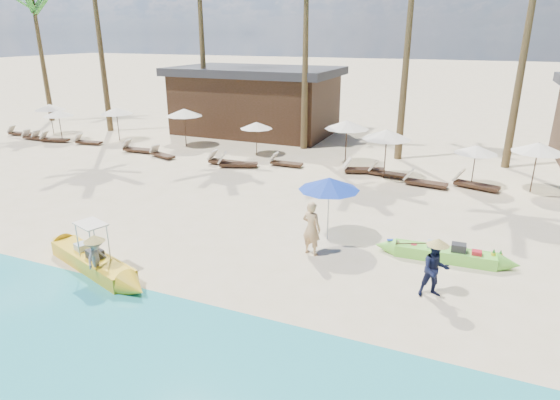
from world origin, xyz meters
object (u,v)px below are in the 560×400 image
at_px(tourist, 311,228).
at_px(blue_umbrella, 329,184).
at_px(green_canoe, 445,254).
at_px(yellow_canoe, 92,261).

height_order(tourist, blue_umbrella, blue_umbrella).
height_order(green_canoe, yellow_canoe, yellow_canoe).
relative_size(green_canoe, yellow_canoe, 0.84).
bearing_deg(blue_umbrella, tourist, -95.94).
bearing_deg(yellow_canoe, green_canoe, 44.60).
bearing_deg(tourist, yellow_canoe, 44.73).
xyz_separation_m(yellow_canoe, blue_umbrella, (5.58, 4.61, 1.67)).
bearing_deg(blue_umbrella, yellow_canoe, -140.44).
xyz_separation_m(green_canoe, tourist, (-3.81, -1.15, 0.65)).
distance_m(yellow_canoe, blue_umbrella, 7.43).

